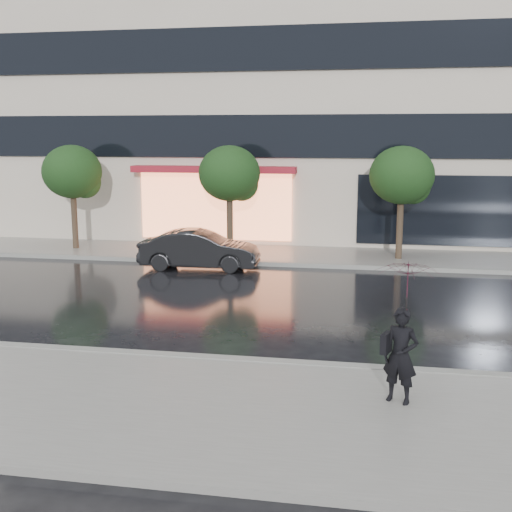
# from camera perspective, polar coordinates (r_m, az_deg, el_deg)

# --- Properties ---
(ground) EXTENTS (120.00, 120.00, 0.00)m
(ground) POSITION_cam_1_polar(r_m,az_deg,el_deg) (13.31, 1.10, -8.29)
(ground) COLOR black
(ground) RESTS_ON ground
(sidewalk_near) EXTENTS (60.00, 4.50, 0.12)m
(sidewalk_near) POSITION_cam_1_polar(r_m,az_deg,el_deg) (10.31, -1.82, -13.75)
(sidewalk_near) COLOR slate
(sidewalk_near) RESTS_ON ground
(sidewalk_far) EXTENTS (60.00, 3.50, 0.12)m
(sidewalk_far) POSITION_cam_1_polar(r_m,az_deg,el_deg) (23.16, 5.08, 0.01)
(sidewalk_far) COLOR slate
(sidewalk_far) RESTS_ON ground
(curb_near) EXTENTS (60.00, 0.25, 0.14)m
(curb_near) POSITION_cam_1_polar(r_m,az_deg,el_deg) (12.35, 0.36, -9.46)
(curb_near) COLOR gray
(curb_near) RESTS_ON ground
(curb_far) EXTENTS (60.00, 0.25, 0.14)m
(curb_far) POSITION_cam_1_polar(r_m,az_deg,el_deg) (21.45, 4.66, -0.81)
(curb_far) COLOR gray
(curb_far) RESTS_ON ground
(office_building) EXTENTS (30.00, 12.76, 18.00)m
(office_building) POSITION_cam_1_polar(r_m,az_deg,el_deg) (30.83, 6.72, 19.32)
(office_building) COLOR beige
(office_building) RESTS_ON ground
(tree_far_west) EXTENTS (2.20, 2.20, 3.99)m
(tree_far_west) POSITION_cam_1_polar(r_m,az_deg,el_deg) (25.01, -15.87, 7.04)
(tree_far_west) COLOR #33261C
(tree_far_west) RESTS_ON ground
(tree_mid_west) EXTENTS (2.20, 2.20, 3.99)m
(tree_mid_west) POSITION_cam_1_polar(r_m,az_deg,el_deg) (23.04, -2.21, 7.16)
(tree_mid_west) COLOR #33261C
(tree_mid_west) RESTS_ON ground
(tree_mid_east) EXTENTS (2.20, 2.20, 3.99)m
(tree_mid_east) POSITION_cam_1_polar(r_m,az_deg,el_deg) (22.54, 12.98, 6.82)
(tree_mid_east) COLOR #33261C
(tree_mid_east) RESTS_ON ground
(parked_car) EXTENTS (3.95, 1.54, 1.28)m
(parked_car) POSITION_cam_1_polar(r_m,az_deg,el_deg) (21.09, -5.05, 0.56)
(parked_car) COLOR black
(parked_car) RESTS_ON ground
(pedestrian_with_umbrella) EXTENTS (1.29, 1.30, 2.30)m
(pedestrian_with_umbrella) POSITION_cam_1_polar(r_m,az_deg,el_deg) (10.28, 13.10, -4.52)
(pedestrian_with_umbrella) COLOR black
(pedestrian_with_umbrella) RESTS_ON sidewalk_near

